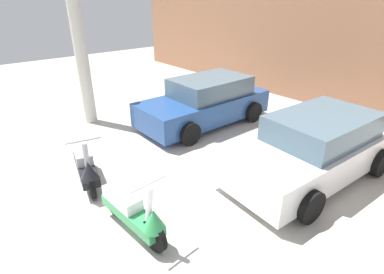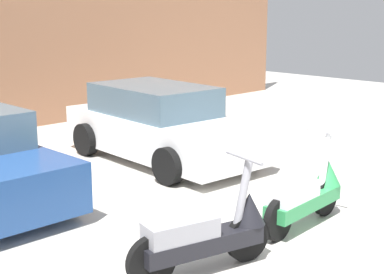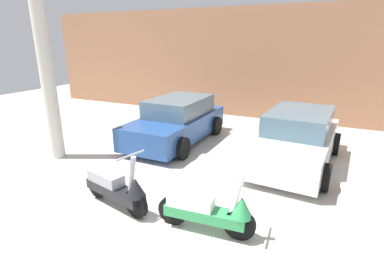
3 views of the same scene
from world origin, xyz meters
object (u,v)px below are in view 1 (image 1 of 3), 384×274
scooter_front_left (86,165)px  car_rear_left (205,102)px  car_rear_center (314,148)px  support_column_side (80,49)px  scooter_front_right (134,212)px

scooter_front_left → car_rear_left: (-0.81, 3.78, 0.21)m
car_rear_left → car_rear_center: size_ratio=0.98×
car_rear_center → support_column_side: (-5.56, -2.22, 1.42)m
support_column_side → car_rear_left: bearing=48.5°
scooter_front_right → support_column_side: (-4.72, 1.31, 1.64)m
scooter_front_right → scooter_front_left: bearing=176.7°
car_rear_left → scooter_front_left: bearing=12.7°
scooter_front_right → car_rear_center: 3.63m
scooter_front_left → scooter_front_right: bearing=14.3°
car_rear_left → car_rear_center: bearing=86.7°
scooter_front_left → car_rear_center: size_ratio=0.42×
scooter_front_left → car_rear_center: car_rear_center is taller
car_rear_left → support_column_side: size_ratio=0.93×
car_rear_left → support_column_side: bearing=-40.9°
scooter_front_right → car_rear_left: bearing=120.1°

